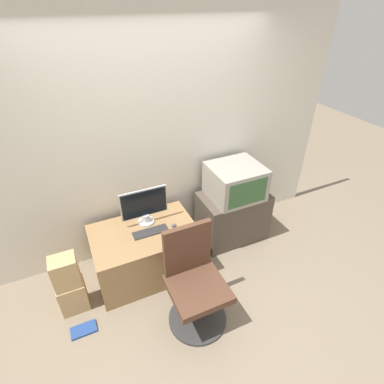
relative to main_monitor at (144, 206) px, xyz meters
name	(u,v)px	position (x,y,z in m)	size (l,w,h in m)	color
ground_plane	(207,321)	(0.25, -1.00, -0.79)	(12.00, 12.00, 0.00)	#7F705B
wall_back	(153,145)	(0.25, 0.33, 0.51)	(4.40, 0.05, 2.60)	silver
desk	(146,251)	(-0.07, -0.14, -0.50)	(1.09, 0.72, 0.57)	#937047
side_stand	(232,216)	(1.09, -0.03, -0.47)	(0.81, 0.51, 0.63)	#4C4238
main_monitor	(144,206)	(0.00, 0.00, 0.00)	(0.50, 0.17, 0.41)	silver
keyboard	(151,232)	(-0.01, -0.18, -0.21)	(0.37, 0.12, 0.01)	#2D2D2D
mouse	(173,225)	(0.24, -0.19, -0.20)	(0.05, 0.04, 0.03)	#4C4C51
crt_tv	(235,182)	(1.08, -0.04, 0.04)	(0.59, 0.54, 0.39)	gray
office_chair	(195,285)	(0.17, -0.87, -0.36)	(0.56, 0.56, 1.00)	#333333
cardboard_box_lower	(73,295)	(-0.88, -0.30, -0.62)	(0.25, 0.21, 0.34)	tan
cardboard_box_upper	(65,272)	(-0.88, -0.30, -0.28)	(0.23, 0.19, 0.33)	tan
book	(84,330)	(-0.85, -0.60, -0.77)	(0.23, 0.13, 0.02)	navy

